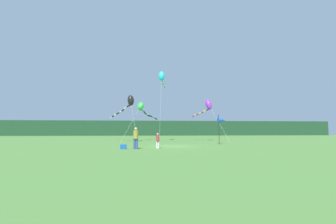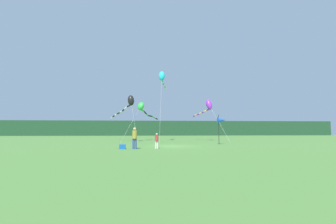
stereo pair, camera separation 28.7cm
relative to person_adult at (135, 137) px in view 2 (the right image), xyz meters
name	(u,v)px [view 2 (the right image)]	position (x,y,z in m)	size (l,w,h in m)	color
ground_plane	(173,146)	(3.56, 3.11, -1.01)	(120.00, 120.00, 0.00)	#477533
distant_treeline	(157,128)	(3.56, 48.11, 1.17)	(108.00, 3.47, 4.35)	#1E4228
person_adult	(135,137)	(0.00, 0.00, 0.00)	(0.40, 0.40, 1.80)	#334C8C
person_child	(157,140)	(1.86, 0.39, -0.27)	(0.29, 0.29, 1.32)	silver
cooler_box	(122,147)	(-1.01, 0.09, -0.81)	(0.50, 0.34, 0.39)	#1959B2
banner_flag_pole	(222,120)	(9.24, 5.37, 1.67)	(0.90, 0.70, 3.30)	black
kite_purple	(208,106)	(9.78, 13.15, 4.15)	(3.47, 7.29, 6.22)	#B2B2B2
kite_black	(128,103)	(-1.66, 11.85, 4.28)	(4.67, 7.48, 6.38)	#B2B2B2
kite_green	(143,108)	(0.18, 14.78, 3.89)	(5.12, 9.13, 5.89)	#B2B2B2
kite_cyan	(162,77)	(2.98, 12.34, 8.05)	(1.44, 6.64, 9.95)	#B2B2B2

